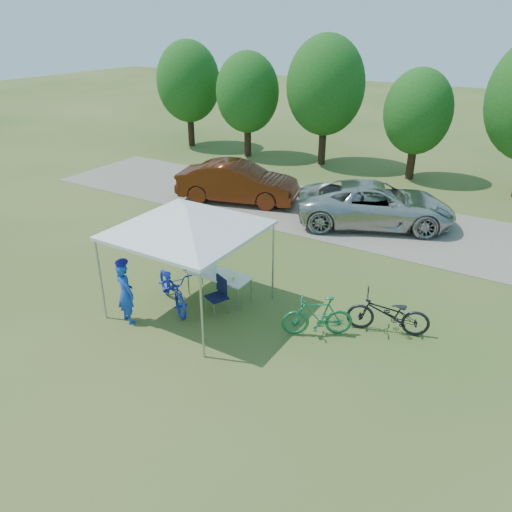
# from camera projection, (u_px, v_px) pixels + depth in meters

# --- Properties ---
(ground) EXTENTS (100.00, 100.00, 0.00)m
(ground) POSITION_uv_depth(u_px,v_px,m) (192.00, 307.00, 12.75)
(ground) COLOR #2D5119
(ground) RESTS_ON ground
(gravel_strip) EXTENTS (24.00, 5.00, 0.02)m
(gravel_strip) POSITION_uv_depth(u_px,v_px,m) (323.00, 212.00, 18.89)
(gravel_strip) COLOR gray
(gravel_strip) RESTS_ON ground
(canopy) EXTENTS (4.53, 4.53, 3.00)m
(canopy) POSITION_uv_depth(u_px,v_px,m) (186.00, 210.00, 11.60)
(canopy) COLOR #A5A5AA
(canopy) RESTS_ON ground
(treeline) EXTENTS (24.89, 4.28, 6.30)m
(treeline) POSITION_uv_depth(u_px,v_px,m) (379.00, 96.00, 22.15)
(treeline) COLOR #382314
(treeline) RESTS_ON ground
(folding_table) EXTENTS (1.68, 0.70, 0.69)m
(folding_table) POSITION_uv_depth(u_px,v_px,m) (219.00, 276.00, 12.92)
(folding_table) COLOR white
(folding_table) RESTS_ON ground
(folding_chair) EXTENTS (0.60, 0.64, 0.90)m
(folding_chair) POSITION_uv_depth(u_px,v_px,m) (219.00, 292.00, 12.40)
(folding_chair) COLOR black
(folding_chair) RESTS_ON ground
(cooler) EXTENTS (0.44, 0.30, 0.32)m
(cooler) POSITION_uv_depth(u_px,v_px,m) (207.00, 265.00, 13.00)
(cooler) COLOR white
(cooler) RESTS_ON folding_table
(ice_cream_cup) EXTENTS (0.09, 0.09, 0.06)m
(ice_cream_cup) POSITION_uv_depth(u_px,v_px,m) (233.00, 278.00, 12.62)
(ice_cream_cup) COLOR #E6F239
(ice_cream_cup) RESTS_ON folding_table
(cyclist) EXTENTS (0.65, 0.52, 1.56)m
(cyclist) POSITION_uv_depth(u_px,v_px,m) (125.00, 293.00, 11.85)
(cyclist) COLOR blue
(cyclist) RESTS_ON ground
(bike_blue) EXTENTS (2.10, 1.69, 1.07)m
(bike_blue) POSITION_uv_depth(u_px,v_px,m) (172.00, 287.00, 12.61)
(bike_blue) COLOR #1626C6
(bike_blue) RESTS_ON ground
(bike_green) EXTENTS (1.63, 1.28, 0.99)m
(bike_green) POSITION_uv_depth(u_px,v_px,m) (317.00, 316.00, 11.46)
(bike_green) COLOR #197143
(bike_green) RESTS_ON ground
(bike_dark) EXTENTS (2.01, 1.21, 1.00)m
(bike_dark) POSITION_uv_depth(u_px,v_px,m) (388.00, 314.00, 11.54)
(bike_dark) COLOR black
(bike_dark) RESTS_ON ground
(minivan) EXTENTS (5.96, 4.51, 1.50)m
(minivan) POSITION_uv_depth(u_px,v_px,m) (375.00, 204.00, 17.46)
(minivan) COLOR #B5B4B0
(minivan) RESTS_ON gravel_strip
(sedan) EXTENTS (5.02, 2.88, 1.57)m
(sedan) POSITION_uv_depth(u_px,v_px,m) (238.00, 182.00, 19.68)
(sedan) COLOR #4E1D0D
(sedan) RESTS_ON gravel_strip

